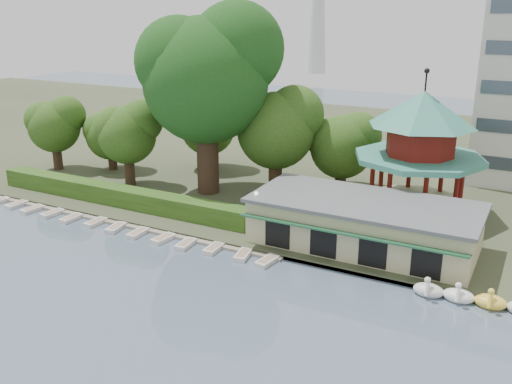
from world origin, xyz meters
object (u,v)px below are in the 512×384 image
Objects in this scene: pavilion at (420,141)px; big_tree at (208,70)px; dock at (121,222)px; boathouse at (364,223)px.

pavilion is 21.94m from big_tree.
pavilion is (24.00, 14.80, 7.36)m from dock.
pavilion reaches higher than boathouse.
boathouse is at bearing -18.32° from big_tree.
boathouse is (22.00, 4.77, 2.25)m from dock.
boathouse is 0.94× the size of big_tree.
pavilion is at bearing 10.32° from big_tree.
boathouse is 11.43m from pavilion.
dock is 1.83× the size of boathouse.
pavilion is (2.00, 10.03, 5.11)m from boathouse.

